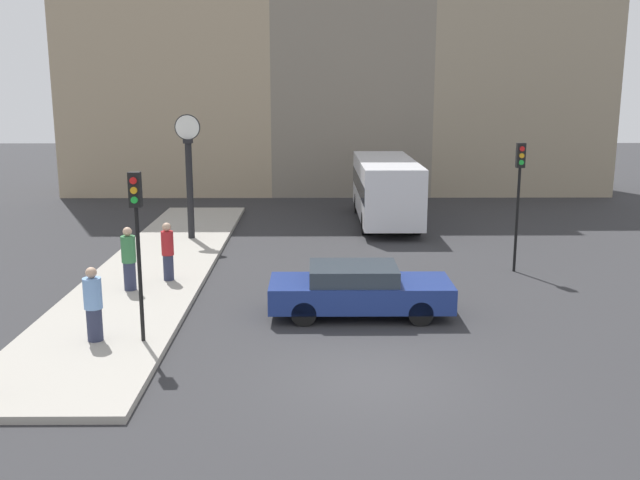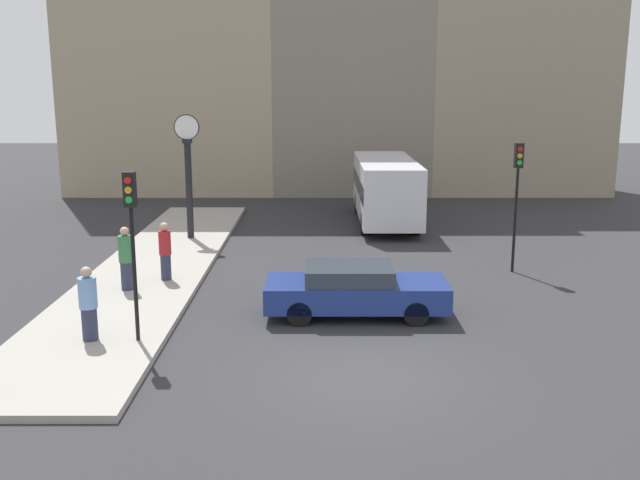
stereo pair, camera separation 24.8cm
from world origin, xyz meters
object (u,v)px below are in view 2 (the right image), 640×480
traffic_light_near (134,221)px  traffic_light_far (520,181)px  sedan_car (357,290)px  street_clock (191,173)px  pedestrian_red_top (168,251)px  bus_distant (389,187)px  pedestrian_green_hoodie (129,258)px  pedestrian_blue_stripe (91,304)px

traffic_light_near → traffic_light_far: size_ratio=0.94×
sedan_car → traffic_light_near: size_ratio=1.21×
traffic_light_far → street_clock: 11.86m
traffic_light_near → pedestrian_red_top: traffic_light_near is taller
bus_distant → pedestrian_green_hoodie: bus_distant is taller
bus_distant → traffic_light_far: bearing=-68.0°
traffic_light_near → bus_distant: bearing=65.0°
pedestrian_green_hoodie → pedestrian_red_top: (0.88, 1.03, -0.03)m
traffic_light_near → traffic_light_far: bearing=33.0°
traffic_light_near → pedestrian_red_top: (-0.44, 5.13, -1.86)m
bus_distant → pedestrian_blue_stripe: 16.85m
bus_distant → pedestrian_blue_stripe: bearing=-118.4°
pedestrian_green_hoodie → traffic_light_near: bearing=-72.2°
traffic_light_near → street_clock: size_ratio=0.83×
sedan_car → pedestrian_red_top: (-5.45, 2.87, 0.34)m
street_clock → pedestrian_green_hoodie: street_clock is taller
street_clock → pedestrian_green_hoodie: (-0.55, -6.99, -1.56)m
street_clock → traffic_light_near: bearing=-86.0°
traffic_light_near → pedestrian_blue_stripe: 2.18m
street_clock → pedestrian_green_hoodie: bearing=-94.5°
sedan_car → pedestrian_blue_stripe: 6.49m
pedestrian_red_top → pedestrian_blue_stripe: bearing=-97.1°
pedestrian_red_top → street_clock: bearing=93.2°
bus_distant → street_clock: 8.63m
sedan_car → traffic_light_far: (5.22, 4.38, 2.21)m
traffic_light_near → pedestrian_green_hoodie: size_ratio=2.12×
bus_distant → pedestrian_red_top: bearing=-127.1°
bus_distant → street_clock: street_clock is taller
pedestrian_green_hoodie → pedestrian_blue_stripe: bearing=-86.7°
bus_distant → street_clock: size_ratio=1.72×
sedan_car → traffic_light_far: traffic_light_far is taller
bus_distant → pedestrian_green_hoodie: 13.55m
sedan_car → bus_distant: bus_distant is taller
traffic_light_far → pedestrian_red_top: (-10.67, -1.51, -1.87)m
street_clock → sedan_car: bearing=-56.8°
bus_distant → street_clock: (-7.69, -3.77, 1.06)m
sedan_car → traffic_light_far: bearing=40.0°
bus_distant → traffic_light_far: (3.31, -8.21, 1.34)m
traffic_light_near → pedestrian_green_hoodie: bearing=107.8°
pedestrian_green_hoodie → pedestrian_blue_stripe: pedestrian_green_hoodie is taller
sedan_car → street_clock: size_ratio=1.00×
street_clock → traffic_light_far: bearing=-22.0°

